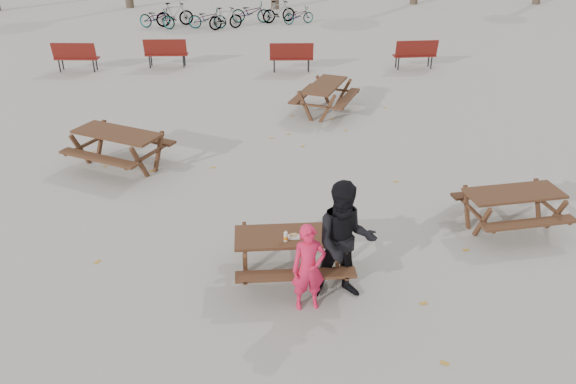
{
  "coord_description": "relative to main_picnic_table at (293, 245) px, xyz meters",
  "views": [
    {
      "loc": [
        -0.61,
        -7.36,
        5.41
      ],
      "look_at": [
        0.0,
        1.0,
        1.0
      ],
      "focal_mm": 35.0,
      "sensor_mm": 36.0,
      "label": 1
    }
  ],
  "objects": [
    {
      "name": "ground",
      "position": [
        0.0,
        0.0,
        -0.59
      ],
      "size": [
        80.0,
        80.0,
        0.0
      ],
      "primitive_type": "plane",
      "color": "gray",
      "rests_on": "ground"
    },
    {
      "name": "main_picnic_table",
      "position": [
        0.0,
        0.0,
        0.0
      ],
      "size": [
        1.8,
        1.45,
        0.78
      ],
      "color": "#361C13",
      "rests_on": "ground"
    },
    {
      "name": "food_tray",
      "position": [
        0.01,
        -0.09,
        0.21
      ],
      "size": [
        0.18,
        0.11,
        0.03
      ],
      "primitive_type": "cube",
      "color": "silver",
      "rests_on": "main_picnic_table"
    },
    {
      "name": "bread_roll",
      "position": [
        0.01,
        -0.09,
        0.25
      ],
      "size": [
        0.14,
        0.06,
        0.05
      ],
      "primitive_type": "ellipsoid",
      "color": "tan",
      "rests_on": "food_tray"
    },
    {
      "name": "soda_bottle",
      "position": [
        -0.12,
        -0.17,
        0.26
      ],
      "size": [
        0.07,
        0.07,
        0.17
      ],
      "color": "silver",
      "rests_on": "main_picnic_table"
    },
    {
      "name": "child",
      "position": [
        0.17,
        -0.77,
        0.1
      ],
      "size": [
        0.54,
        0.39,
        1.38
      ],
      "primitive_type": "imported",
      "rotation": [
        0.0,
        0.0,
        0.12
      ],
      "color": "#E11C46",
      "rests_on": "ground"
    },
    {
      "name": "adult",
      "position": [
        0.72,
        -0.54,
        0.37
      ],
      "size": [
        0.94,
        0.74,
        1.91
      ],
      "primitive_type": "imported",
      "rotation": [
        0.0,
        0.0,
        -0.02
      ],
      "color": "black",
      "rests_on": "ground"
    },
    {
      "name": "picnic_table_east",
      "position": [
        4.08,
        1.19,
        -0.21
      ],
      "size": [
        1.88,
        1.59,
        0.74
      ],
      "primitive_type": null,
      "rotation": [
        0.0,
        0.0,
        0.12
      ],
      "color": "#361C13",
      "rests_on": "ground"
    },
    {
      "name": "picnic_table_north",
      "position": [
        -3.53,
        4.38,
        -0.16
      ],
      "size": [
        2.5,
        2.35,
        0.85
      ],
      "primitive_type": null,
      "rotation": [
        0.0,
        0.0,
        -0.51
      ],
      "color": "#361C13",
      "rests_on": "ground"
    },
    {
      "name": "picnic_table_far",
      "position": [
        1.53,
        7.7,
        -0.18
      ],
      "size": [
        2.19,
        2.37,
        0.82
      ],
      "primitive_type": null,
      "rotation": [
        0.0,
        0.0,
        1.13
      ],
      "color": "#361C13",
      "rests_on": "ground"
    },
    {
      "name": "park_bench_row",
      "position": [
        -0.95,
        12.4,
        -0.07
      ],
      "size": [
        13.42,
        1.45,
        1.03
      ],
      "color": "maroon",
      "rests_on": "ground"
    },
    {
      "name": "bicycle_row",
      "position": [
        -1.66,
        20.11,
        -0.1
      ],
      "size": [
        8.42,
        2.5,
        1.08
      ],
      "color": "black",
      "rests_on": "ground"
    },
    {
      "name": "fallen_leaves",
      "position": [
        0.5,
        2.5,
        -0.58
      ],
      "size": [
        11.0,
        11.0,
        0.01
      ],
      "primitive_type": null,
      "color": "#B7842B",
      "rests_on": "ground"
    }
  ]
}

